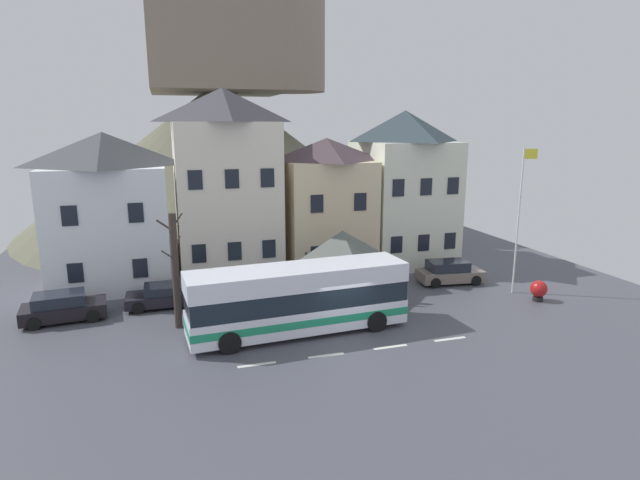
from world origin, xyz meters
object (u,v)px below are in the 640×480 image
Objects in this scene: parked_car_01 at (449,272)px; public_bench at (363,278)px; bare_tree_00 at (175,270)px; townhouse_00 at (108,211)px; bus_shelter at (342,244)px; parked_car_02 at (165,295)px; townhouse_02 at (326,206)px; hilltop_castle at (222,148)px; townhouse_01 at (226,185)px; transit_bus at (299,300)px; harbour_buoy at (539,290)px; parked_car_00 at (63,307)px; flagpole at (520,212)px; townhouse_03 at (403,188)px; pedestrian_00 at (369,292)px; pedestrian_01 at (403,288)px.

parked_car_01 reaches higher than public_bench.
townhouse_00 is at bearing 113.89° from bare_tree_00.
bus_shelter is at bearing -168.32° from parked_car_01.
townhouse_00 reaches higher than parked_car_02.
townhouse_02 is 6.06m from bus_shelter.
public_bench is at bearing -74.35° from hilltop_castle.
townhouse_02 is 2.25× the size of bus_shelter.
townhouse_00 is 0.78× the size of townhouse_01.
parked_car_02 is (-5.75, -21.48, -6.89)m from hilltop_castle.
transit_bus is 6.05m from bare_tree_00.
townhouse_01 is 11.75m from transit_bus.
bare_tree_00 is at bearing 174.63° from harbour_buoy.
parked_car_01 is at bearing 124.23° from harbour_buoy.
hilltop_castle is at bearing 58.18° from parked_car_00.
townhouse_00 is 0.88× the size of transit_bus.
townhouse_02 is 12.02m from flagpole.
bus_shelter is at bearing 160.36° from harbour_buoy.
townhouse_01 reaches higher than townhouse_02.
townhouse_03 is at bearing 44.29° from bus_shelter.
parked_car_01 is 0.49× the size of flagpole.
public_bench is at bearing -32.00° from townhouse_01.
townhouse_01 is at bearing 173.51° from townhouse_02.
townhouse_03 is 7.31× the size of public_bench.
flagpole is (10.00, -2.02, 1.66)m from bus_shelter.
parked_car_00 is 15.72m from pedestrian_00.
pedestrian_01 reaches higher than harbour_buoy.
townhouse_00 is at bearing -178.18° from townhouse_03.
townhouse_03 is at bearing 1.82° from townhouse_00.
townhouse_00 is 21.01m from parked_car_01.
parked_car_00 is at bearing 176.93° from bus_shelter.
townhouse_00 reaches higher than public_bench.
flagpole is (22.59, -8.11, 0.17)m from townhouse_00.
parked_car_00 is (-10.99, 4.94, -0.94)m from transit_bus.
townhouse_01 is at bearing 148.00° from public_bench.
harbour_buoy is (14.28, -26.68, -6.84)m from hilltop_castle.
flagpole is at bearing -28.96° from townhouse_01.
harbour_buoy is (9.44, -9.55, -3.75)m from townhouse_02.
parked_car_02 is 2.50× the size of pedestrian_01.
townhouse_00 reaches higher than bare_tree_00.
townhouse_02 is 1.05× the size of flagpole.
parked_car_00 is 6.51m from bare_tree_00.
townhouse_02 is at bearing -74.22° from hilltop_castle.
pedestrian_01 is (2.04, -7.66, -3.57)m from townhouse_02.
hilltop_castle reaches higher than flagpole.
townhouse_02 reaches higher than parked_car_01.
public_bench is (16.59, 1.08, -0.23)m from parked_car_00.
townhouse_01 is at bearing 96.59° from transit_bus.
flagpole is (2.65, -2.76, 4.11)m from parked_car_01.
townhouse_02 is at bearing 37.72° from bare_tree_00.
parked_car_01 is (0.47, -5.96, -4.62)m from townhouse_03.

